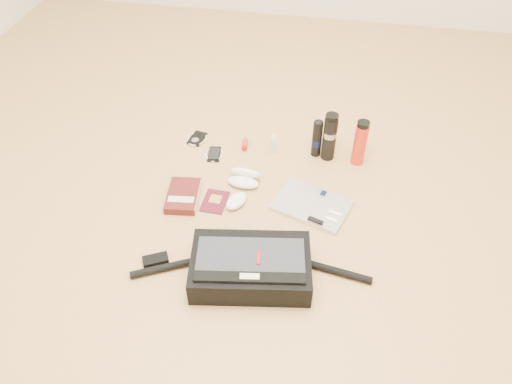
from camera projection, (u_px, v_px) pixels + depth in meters
ground at (261, 222)px, 2.11m from camera, size 4.00×4.00×0.00m
messenger_bag at (250, 267)px, 1.87m from camera, size 0.92×0.34×0.13m
laptop at (312, 205)px, 2.17m from camera, size 0.37×0.31×0.03m
book at (183, 196)px, 2.20m from camera, size 0.16×0.22×0.04m
passport at (215, 201)px, 2.20m from camera, size 0.11×0.15×0.01m
mouse at (236, 201)px, 2.18m from camera, size 0.11×0.14×0.04m
sunglasses_case at (244, 178)px, 2.27m from camera, size 0.15×0.13×0.08m
ipod at (197, 138)px, 2.52m from camera, size 0.11×0.12×0.01m
phone at (214, 154)px, 2.43m from camera, size 0.10×0.12×0.01m
inhaler at (245, 144)px, 2.47m from camera, size 0.03×0.09×0.02m
spray_bottle at (274, 144)px, 2.42m from camera, size 0.03×0.03×0.11m
aerosol_can at (317, 138)px, 2.37m from camera, size 0.05×0.05×0.20m
thermos_black at (330, 137)px, 2.34m from camera, size 0.08×0.08×0.25m
thermos_red at (360, 143)px, 2.31m from camera, size 0.07×0.07×0.23m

